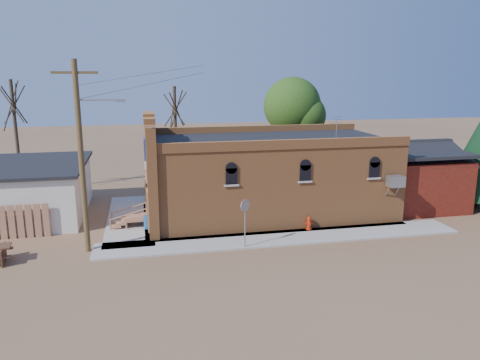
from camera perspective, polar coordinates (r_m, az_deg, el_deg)
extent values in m
plane|color=brown|center=(23.32, 2.34, -8.16)|extent=(120.00, 120.00, 0.00)
cube|color=#9E9991|center=(24.51, 5.25, -7.05)|extent=(19.00, 2.20, 0.08)
cube|color=#9E9991|center=(28.34, -13.23, -4.57)|extent=(2.60, 10.00, 0.08)
cube|color=#BE713A|center=(28.27, 3.57, 0.34)|extent=(14.00, 7.00, 4.50)
cube|color=black|center=(27.87, 3.63, 4.96)|extent=(13.80, 6.80, 0.12)
cube|color=#BE713A|center=(27.14, -10.81, 1.01)|extent=(0.50, 7.40, 5.80)
cube|color=navy|center=(25.76, -11.51, 2.85)|extent=(0.08, 1.10, 1.56)
cube|color=gray|center=(27.00, 18.45, -0.14)|extent=(0.85, 0.65, 0.60)
cube|color=#57150E|center=(32.24, 20.05, -0.05)|extent=(5.00, 6.00, 3.20)
cylinder|color=#44331B|center=(22.79, -18.78, 2.42)|extent=(0.26, 0.26, 9.00)
cube|color=#44331B|center=(22.46, -19.50, 12.25)|extent=(2.00, 0.12, 0.12)
cylinder|color=gray|center=(22.40, -16.96, 9.34)|extent=(1.80, 0.08, 0.08)
cube|color=gray|center=(22.34, -14.37, 9.36)|extent=(0.45, 0.22, 0.14)
cylinder|color=#463A28|center=(34.48, -7.85, 5.04)|extent=(0.24, 0.24, 7.50)
cylinder|color=#463A28|center=(36.38, -25.59, 4.70)|extent=(0.24, 0.24, 8.00)
cylinder|color=#463A28|center=(36.80, 6.28, 4.62)|extent=(0.28, 0.28, 6.30)
sphere|color=#244814|center=(36.51, 6.38, 8.97)|extent=(4.40, 4.40, 4.40)
cylinder|color=#463A28|center=(33.58, 27.07, -1.95)|extent=(0.30, 0.30, 1.20)
cylinder|color=#B4220A|center=(25.83, 8.39, -5.92)|extent=(0.43, 0.43, 0.06)
cylinder|color=#B4220A|center=(25.73, 8.41, -5.27)|extent=(0.29, 0.29, 0.55)
sphere|color=#B4220A|center=(25.65, 8.43, -4.66)|extent=(0.22, 0.22, 0.22)
cylinder|color=#B4220A|center=(25.61, 8.52, -5.36)|extent=(0.14, 0.15, 0.10)
cylinder|color=#B4220A|center=(25.68, 8.11, -5.29)|extent=(0.15, 0.14, 0.10)
cylinder|color=#B4220A|center=(25.78, 8.70, -5.24)|extent=(0.15, 0.14, 0.10)
cylinder|color=gray|center=(22.77, 0.61, -5.52)|extent=(0.07, 0.07, 2.20)
cylinder|color=gray|center=(22.45, 0.63, -3.11)|extent=(0.55, 0.42, 0.66)
cylinder|color=#B50A11|center=(22.49, 0.61, -3.08)|extent=(0.55, 0.42, 0.66)
cylinder|color=navy|center=(26.15, -11.15, -5.03)|extent=(0.54, 0.54, 0.72)
cube|color=#513120|center=(23.94, -26.81, -8.09)|extent=(0.24, 1.47, 0.74)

